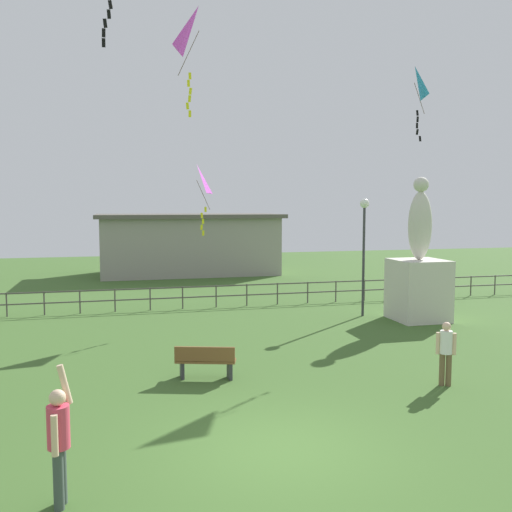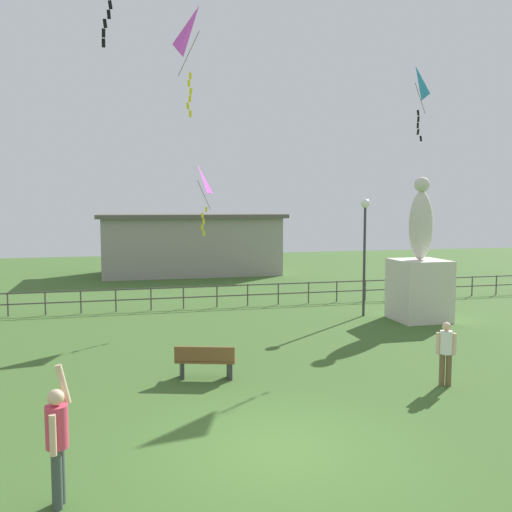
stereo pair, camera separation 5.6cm
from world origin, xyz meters
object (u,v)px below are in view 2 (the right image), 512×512
object	(u,v)px
statue_monument	(419,277)
kite_0	(198,183)
kite_4	(415,85)
person_0	(57,438)
park_bench	(205,361)
person_3	(446,349)
lamppost	(365,231)
kite_3	(199,34)

from	to	relation	value
statue_monument	kite_0	xyz separation A→B (m)	(-8.07, 2.05, 3.53)
statue_monument	kite_4	world-z (taller)	kite_4
person_0	kite_0	world-z (taller)	kite_0
park_bench	kite_4	world-z (taller)	kite_4
statue_monument	kite_4	size ratio (longest dim) A/B	2.08
statue_monument	person_3	distance (m)	7.92
kite_4	statue_monument	bearing A→B (deg)	39.60
person_0	park_bench	bearing A→B (deg)	61.06
person_3	kite_4	size ratio (longest dim) A/B	0.60
lamppost	park_bench	xyz separation A→B (m)	(-7.26, -6.40, -2.86)
person_3	kite_0	xyz separation A→B (m)	(-4.64, 9.15, 4.28)
person_3	statue_monument	bearing A→B (deg)	64.19
kite_0	kite_4	distance (m)	8.52
person_0	kite_4	distance (m)	16.75
statue_monument	person_3	xyz separation A→B (m)	(-3.43, -7.10, -0.75)
person_0	person_3	world-z (taller)	person_0
kite_3	kite_4	bearing A→B (deg)	10.10
lamppost	kite_3	world-z (taller)	kite_3
kite_3	kite_4	size ratio (longest dim) A/B	1.20
statue_monument	kite_4	bearing A→B (deg)	-140.40
kite_3	person_0	bearing A→B (deg)	-111.30
kite_0	kite_3	distance (m)	5.80
statue_monument	park_bench	size ratio (longest dim) A/B	3.46
kite_3	park_bench	bearing A→B (deg)	-96.69
kite_0	kite_4	world-z (taller)	kite_4
statue_monument	kite_3	size ratio (longest dim) A/B	1.73
park_bench	kite_0	xyz separation A→B (m)	(0.88, 7.23, 4.71)
person_0	person_3	bearing A→B (deg)	21.96
statue_monument	kite_3	xyz separation A→B (m)	(-8.58, -1.99, 7.67)
kite_0	person_3	bearing A→B (deg)	-63.10
person_3	kite_4	world-z (taller)	kite_4
lamppost	kite_3	xyz separation A→B (m)	(-6.88, -3.21, 5.99)
person_0	kite_0	distance (m)	13.77
person_3	kite_4	bearing A→B (deg)	67.30
kite_4	kite_0	bearing A→B (deg)	160.27
park_bench	lamppost	bearing A→B (deg)	41.40
statue_monument	kite_0	world-z (taller)	kite_0
lamppost	person_0	xyz separation A→B (m)	(-10.21, -11.73, -2.30)
kite_0	person_0	bearing A→B (deg)	-106.93
kite_3	kite_4	xyz separation A→B (m)	(7.87, 1.40, -0.76)
statue_monument	person_0	world-z (taller)	statue_monument
kite_0	kite_3	bearing A→B (deg)	-97.09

